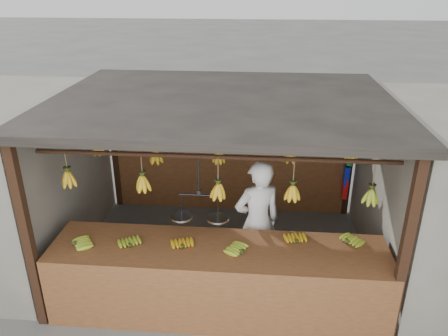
{
  "coord_description": "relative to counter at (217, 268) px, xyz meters",
  "views": [
    {
      "loc": [
        0.49,
        -5.35,
        3.78
      ],
      "look_at": [
        0.0,
        0.3,
        1.3
      ],
      "focal_mm": 35.0,
      "sensor_mm": 36.0,
      "label": 1
    }
  ],
  "objects": [
    {
      "name": "ground",
      "position": [
        -0.05,
        1.24,
        -0.72
      ],
      "size": [
        80.0,
        80.0,
        0.0
      ],
      "primitive_type": "plane",
      "color": "#5B5B57"
    },
    {
      "name": "balance_scale",
      "position": [
        -0.23,
        0.24,
        0.56
      ],
      "size": [
        0.67,
        0.25,
        0.78
      ],
      "color": "black",
      "rests_on": "ground"
    },
    {
      "name": "stall",
      "position": [
        -0.05,
        1.57,
        1.25
      ],
      "size": [
        4.3,
        3.3,
        2.4
      ],
      "color": "black",
      "rests_on": "ground"
    },
    {
      "name": "bag_bundles",
      "position": [
        1.89,
        2.59,
        0.28
      ],
      "size": [
        0.08,
        0.26,
        1.23
      ],
      "color": "yellow",
      "rests_on": "ground"
    },
    {
      "name": "vendor",
      "position": [
        0.44,
        0.81,
        0.14
      ],
      "size": [
        0.74,
        0.63,
        1.72
      ],
      "primitive_type": "imported",
      "rotation": [
        0.0,
        0.0,
        3.55
      ],
      "color": "white",
      "rests_on": "ground"
    },
    {
      "name": "hanging_bananas",
      "position": [
        -0.04,
        1.25,
        0.9
      ],
      "size": [
        3.57,
        2.22,
        0.39
      ],
      "color": "gold",
      "rests_on": "ground"
    },
    {
      "name": "counter",
      "position": [
        0.0,
        0.0,
        0.0
      ],
      "size": [
        3.95,
        0.9,
        0.96
      ],
      "color": "brown",
      "rests_on": "ground"
    }
  ]
}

